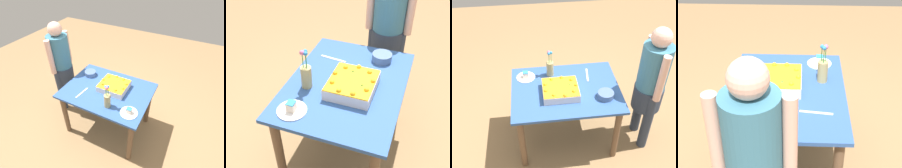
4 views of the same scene
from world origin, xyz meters
The scene contains 8 objects.
ground_plane centered at (0.00, 0.00, 0.00)m, with size 8.00×8.00×0.00m, color #95714A.
dining_table centered at (0.00, 0.00, 0.62)m, with size 1.16×0.88×0.75m.
sheet_cake centered at (-0.06, -0.06, 0.80)m, with size 0.37×0.34×0.11m.
serving_plate_with_slice centered at (-0.42, 0.25, 0.77)m, with size 0.21×0.21×0.08m.
cake_knife centered at (0.28, 0.21, 0.75)m, with size 0.23×0.02×0.00m, color silver.
flower_vase centered at (-0.14, 0.27, 0.86)m, with size 0.08×0.08×0.32m.
fruit_bowl centered at (0.39, -0.18, 0.78)m, with size 0.17×0.17×0.07m, color slate.
person_standing centered at (0.88, -0.13, 0.85)m, with size 0.31×0.45×1.49m.
Camera 2 is at (-1.61, -0.51, 2.08)m, focal length 45.00 mm.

